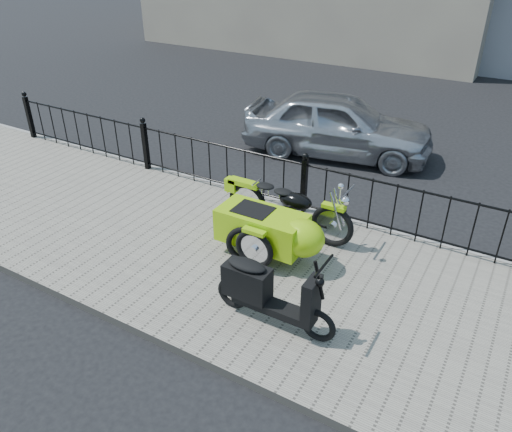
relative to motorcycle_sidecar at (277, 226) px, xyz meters
The scene contains 8 objects.
ground 0.64m from the motorcycle_sidecar, 161.36° to the left, with size 120.00×120.00×0.00m, color black.
sidewalk 0.72m from the motorcycle_sidecar, 117.78° to the right, with size 30.00×3.80×0.12m, color slate.
curb 1.62m from the motorcycle_sidecar, 98.39° to the left, with size 30.00×0.10×0.12m, color gray.
iron_fence 1.39m from the motorcycle_sidecar, 99.24° to the left, with size 14.11×0.11×1.08m.
motorcycle_sidecar is the anchor object (origin of this frame).
scooter 1.49m from the motorcycle_sidecar, 66.99° to the right, with size 1.63×0.48×1.10m.
spare_tire 0.55m from the motorcycle_sidecar, 121.77° to the right, with size 0.60×0.60×0.09m, color black.
sedan_car 4.35m from the motorcycle_sidecar, 100.68° to the left, with size 1.63×4.05×1.38m, color #AAACB2.
Camera 1 is at (3.12, -5.63, 4.37)m, focal length 35.00 mm.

